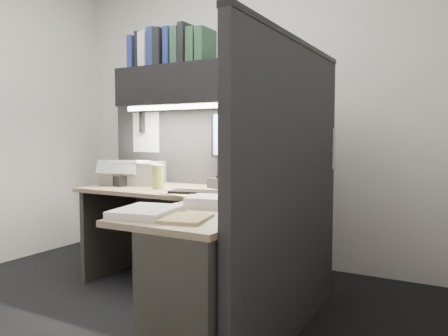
{
  "coord_description": "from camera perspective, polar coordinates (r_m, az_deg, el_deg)",
  "views": [
    {
      "loc": [
        1.8,
        -2.05,
        1.1
      ],
      "look_at": [
        0.38,
        0.51,
        0.9
      ],
      "focal_mm": 35.0,
      "sensor_mm": 36.0,
      "label": 1
    }
  ],
  "objects": [
    {
      "name": "partition_back",
      "position": [
        3.48,
        -1.67,
        -1.02
      ],
      "size": [
        1.9,
        0.06,
        1.6
      ],
      "primitive_type": "cube",
      "color": "black",
      "rests_on": "floor"
    },
    {
      "name": "pinned_papers",
      "position": [
        2.96,
        1.2,
        3.02
      ],
      "size": [
        1.76,
        1.31,
        0.51
      ],
      "color": "white",
      "rests_on": "partition_back"
    },
    {
      "name": "mouse",
      "position": [
        2.68,
        4.78,
        -3.54
      ],
      "size": [
        0.08,
        0.12,
        0.04
      ],
      "primitive_type": "ellipsoid",
      "rotation": [
        0.0,
        0.0,
        -0.19
      ],
      "color": "black",
      "rests_on": "mousepad"
    },
    {
      "name": "paper_stack_b",
      "position": [
        2.16,
        -10.08,
        -5.61
      ],
      "size": [
        0.32,
        0.37,
        0.03
      ],
      "primitive_type": "cube",
      "rotation": [
        0.0,
        0.0,
        0.18
      ],
      "color": "white",
      "rests_on": "desk"
    },
    {
      "name": "coffee_cup",
      "position": [
        3.23,
        -8.62,
        -1.2
      ],
      "size": [
        0.12,
        0.12,
        0.17
      ],
      "primitive_type": "cylinder",
      "rotation": [
        0.0,
        0.0,
        -0.37
      ],
      "color": "#B4B849",
      "rests_on": "desk"
    },
    {
      "name": "notebook_stack",
      "position": [
        3.57,
        -13.11,
        -1.49
      ],
      "size": [
        0.32,
        0.29,
        0.08
      ],
      "primitive_type": "cube",
      "rotation": [
        0.0,
        0.0,
        -0.28
      ],
      "color": "black",
      "rests_on": "desk"
    },
    {
      "name": "binder_row",
      "position": [
        3.53,
        -7.01,
        15.19
      ],
      "size": [
        0.69,
        0.26,
        0.31
      ],
      "color": "navy",
      "rests_on": "overhead_shelf"
    },
    {
      "name": "keyboard",
      "position": [
        2.87,
        -2.26,
        -3.27
      ],
      "size": [
        0.52,
        0.25,
        0.02
      ],
      "primitive_type": "cube",
      "rotation": [
        0.0,
        0.0,
        0.19
      ],
      "color": "black",
      "rests_on": "desk"
    },
    {
      "name": "printer",
      "position": [
        3.61,
        -11.58,
        -0.63
      ],
      "size": [
        0.54,
        0.5,
        0.18
      ],
      "primitive_type": "cube",
      "rotation": [
        0.0,
        0.0,
        0.34
      ],
      "color": "gray",
      "rests_on": "desk"
    },
    {
      "name": "open_folder",
      "position": [
        2.87,
        -3.51,
        -3.44
      ],
      "size": [
        0.51,
        0.4,
        0.01
      ],
      "primitive_type": "cube",
      "rotation": [
        0.0,
        0.0,
        -0.26
      ],
      "color": "tan",
      "rests_on": "desk"
    },
    {
      "name": "wall_back",
      "position": [
        3.99,
        2.16,
        7.52
      ],
      "size": [
        3.5,
        0.04,
        2.7
      ],
      "primitive_type": "cube",
      "color": "silver",
      "rests_on": "floor"
    },
    {
      "name": "floor",
      "position": [
        2.95,
        -11.94,
        -18.11
      ],
      "size": [
        3.5,
        3.5,
        0.0
      ],
      "primitive_type": "plane",
      "color": "black",
      "rests_on": "ground"
    },
    {
      "name": "partition_right",
      "position": [
        2.4,
        8.77,
        -3.35
      ],
      "size": [
        0.06,
        1.5,
        1.6
      ],
      "primitive_type": "cube",
      "color": "black",
      "rests_on": "floor"
    },
    {
      "name": "desk",
      "position": [
        2.56,
        -4.76,
        -11.02
      ],
      "size": [
        1.7,
        1.53,
        0.73
      ],
      "color": "#807151",
      "rests_on": "floor"
    },
    {
      "name": "mousepad",
      "position": [
        2.7,
        4.85,
        -3.94
      ],
      "size": [
        0.22,
        0.2,
        0.0
      ],
      "primitive_type": "cube",
      "rotation": [
        0.0,
        0.0,
        -0.02
      ],
      "color": "navy",
      "rests_on": "desk"
    },
    {
      "name": "manila_stack",
      "position": [
        2.01,
        -4.96,
        -6.57
      ],
      "size": [
        0.24,
        0.28,
        0.01
      ],
      "primitive_type": "cube",
      "rotation": [
        0.0,
        0.0,
        0.23
      ],
      "color": "tan",
      "rests_on": "desk"
    },
    {
      "name": "telephone",
      "position": [
        3.07,
        7.43,
        -2.22
      ],
      "size": [
        0.27,
        0.28,
        0.09
      ],
      "primitive_type": "cube",
      "rotation": [
        0.0,
        0.0,
        -0.31
      ],
      "color": "beige",
      "rests_on": "desk"
    },
    {
      "name": "monitor",
      "position": [
        3.15,
        1.4,
        1.32
      ],
      "size": [
        0.5,
        0.37,
        0.57
      ],
      "rotation": [
        0.0,
        0.0,
        -0.42
      ],
      "color": "black",
      "rests_on": "desk"
    },
    {
      "name": "overhead_shelf",
      "position": [
        3.29,
        -1.88,
        10.9
      ],
      "size": [
        1.55,
        0.34,
        0.3
      ],
      "primitive_type": "cube",
      "color": "black",
      "rests_on": "partition_back"
    },
    {
      "name": "task_light_tube",
      "position": [
        3.15,
        -3.19,
        8.09
      ],
      "size": [
        1.32,
        0.04,
        0.04
      ],
      "primitive_type": "cylinder",
      "rotation": [
        0.0,
        1.57,
        0.0
      ],
      "color": "white",
      "rests_on": "overhead_shelf"
    },
    {
      "name": "paper_stack_a",
      "position": [
        2.41,
        -1.4,
        -4.34
      ],
      "size": [
        0.3,
        0.27,
        0.05
      ],
      "primitive_type": "cube",
      "rotation": [
        0.0,
        0.0,
        0.19
      ],
      "color": "white",
      "rests_on": "desk"
    }
  ]
}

